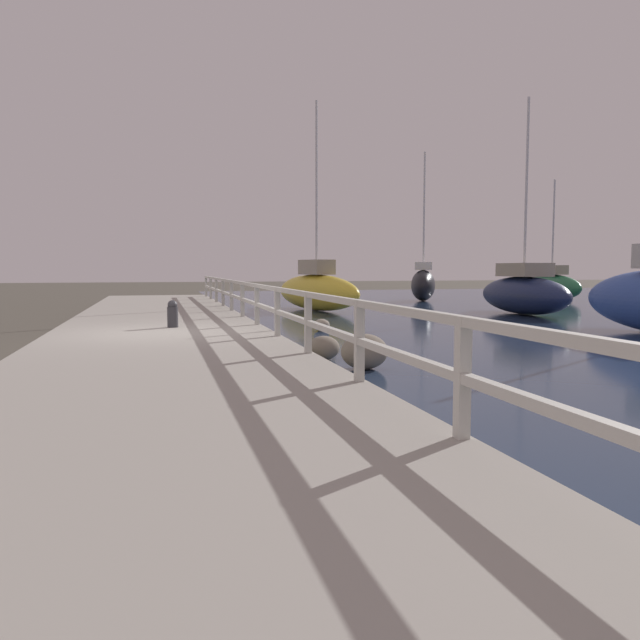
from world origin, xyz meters
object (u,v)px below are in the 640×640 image
mooring_bollard (173,314)px  sailboat_navy (524,293)px  sailboat_green (552,285)px  sailboat_black (423,284)px  sailboat_yellow (317,290)px

mooring_bollard → sailboat_navy: (11.86, 4.82, 0.16)m
mooring_bollard → sailboat_green: sailboat_green is taller
mooring_bollard → sailboat_navy: 12.81m
sailboat_black → sailboat_navy: size_ratio=0.97×
mooring_bollard → sailboat_yellow: size_ratio=0.08×
sailboat_green → sailboat_navy: size_ratio=0.82×
sailboat_yellow → sailboat_green: bearing=5.2°
mooring_bollard → sailboat_black: (12.17, 13.83, 0.24)m
mooring_bollard → sailboat_yellow: sailboat_yellow is taller
mooring_bollard → sailboat_black: 18.42m
mooring_bollard → sailboat_black: size_ratio=0.08×
mooring_bollard → sailboat_navy: size_ratio=0.08×
mooring_bollard → sailboat_yellow: 10.15m
sailboat_yellow → sailboat_navy: size_ratio=1.06×
sailboat_yellow → sailboat_black: (6.69, 5.29, 0.06)m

